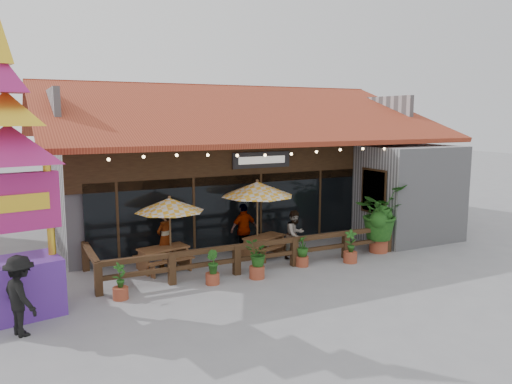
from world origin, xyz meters
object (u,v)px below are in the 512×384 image
picnic_table_left (163,255)px  picnic_table_right (264,243)px  umbrella_left (170,205)px  tropical_plant (380,214)px  pedestrian (20,296)px  umbrella_right (257,189)px  thai_sign_tower (9,152)px

picnic_table_left → picnic_table_right: size_ratio=0.95×
umbrella_left → tropical_plant: tropical_plant is taller
tropical_plant → picnic_table_right: bearing=161.1°
tropical_plant → pedestrian: bearing=-170.7°
umbrella_right → picnic_table_left: 3.76m
umbrella_right → picnic_table_right: (0.20, -0.12, -1.82)m
picnic_table_left → thai_sign_tower: (-4.05, -1.94, 3.41)m
pedestrian → tropical_plant: bearing=-103.0°
picnic_table_right → thai_sign_tower: size_ratio=0.24×
umbrella_left → thai_sign_tower: thai_sign_tower is taller
picnic_table_right → pedestrian: bearing=-157.2°
tropical_plant → pedestrian: (-11.36, -1.85, -0.47)m
umbrella_left → pedestrian: 5.51m
thai_sign_tower → tropical_plant: (11.37, 0.62, -2.54)m
umbrella_left → thai_sign_tower: 5.13m
umbrella_right → picnic_table_left: umbrella_right is taller
picnic_table_left → pedestrian: pedestrian is taller
picnic_table_left → pedestrian: 5.16m
picnic_table_left → pedestrian: size_ratio=0.96×
umbrella_right → pedestrian: bearing=-155.9°
umbrella_right → thai_sign_tower: size_ratio=0.39×
umbrella_right → picnic_table_right: umbrella_right is taller
umbrella_left → picnic_table_left: bearing=-161.6°
picnic_table_left → tropical_plant: tropical_plant is taller
picnic_table_left → thai_sign_tower: 5.64m
umbrella_left → tropical_plant: 7.23m
umbrella_left → thai_sign_tower: bearing=-154.8°
thai_sign_tower → tropical_plant: size_ratio=3.10×
umbrella_right → picnic_table_left: size_ratio=1.67×
umbrella_right → thai_sign_tower: thai_sign_tower is taller
umbrella_left → picnic_table_left: umbrella_left is taller
picnic_table_right → thai_sign_tower: (-7.54, -1.93, 3.43)m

